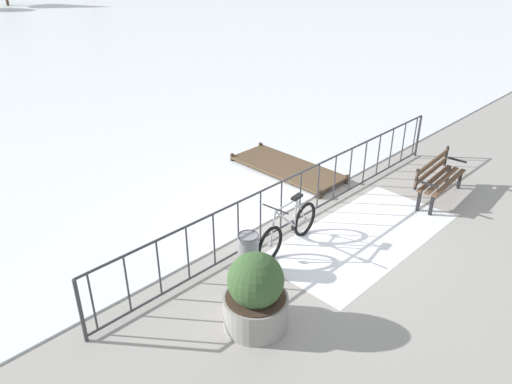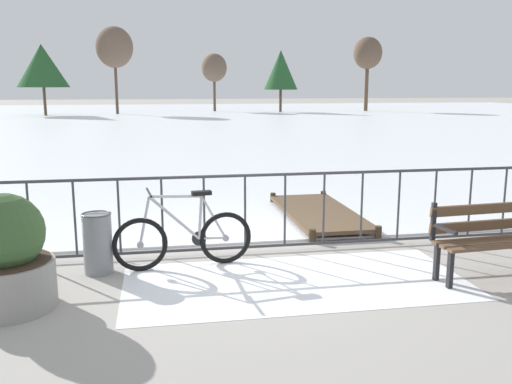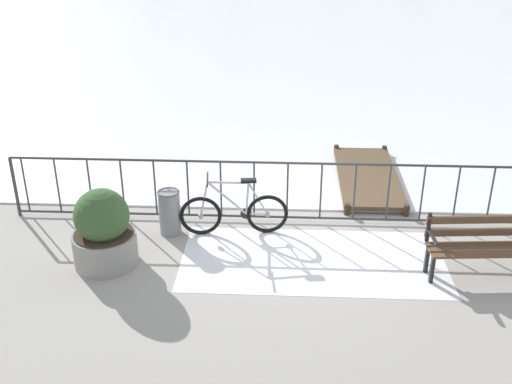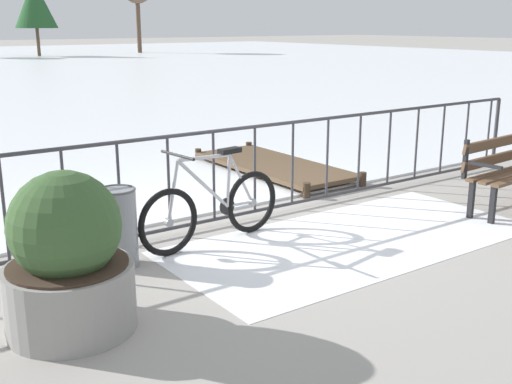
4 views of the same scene
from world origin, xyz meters
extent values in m
plane|color=#9E9991|center=(0.00, 0.00, 0.00)|extent=(160.00, 160.00, 0.00)
cube|color=white|center=(0.00, 28.40, 0.01)|extent=(80.00, 56.00, 0.03)
cube|color=white|center=(0.39, -1.20, 0.00)|extent=(3.89, 1.84, 0.01)
cylinder|color=#38383D|center=(0.00, 0.00, 1.05)|extent=(9.00, 0.04, 0.04)
cylinder|color=#38383D|center=(0.00, 0.00, 0.08)|extent=(9.00, 0.04, 0.04)
cylinder|color=#38383D|center=(-2.70, 0.00, 0.57)|extent=(0.03, 0.03, 0.97)
cylinder|color=#38383D|center=(-2.16, 0.00, 0.57)|extent=(0.03, 0.03, 0.97)
cylinder|color=#38383D|center=(-1.62, 0.00, 0.57)|extent=(0.03, 0.03, 0.97)
cylinder|color=#38383D|center=(-1.08, 0.00, 0.57)|extent=(0.03, 0.03, 0.97)
cylinder|color=#38383D|center=(-0.54, 0.00, 0.57)|extent=(0.03, 0.03, 0.97)
cylinder|color=#38383D|center=(0.00, 0.00, 0.57)|extent=(0.03, 0.03, 0.97)
cylinder|color=#38383D|center=(0.54, 0.00, 0.57)|extent=(0.03, 0.03, 0.97)
cylinder|color=#38383D|center=(1.08, 0.00, 0.57)|extent=(0.03, 0.03, 0.97)
cylinder|color=#38383D|center=(1.62, 0.00, 0.57)|extent=(0.03, 0.03, 0.97)
cylinder|color=#38383D|center=(2.16, 0.00, 0.57)|extent=(0.03, 0.03, 0.97)
cylinder|color=#38383D|center=(2.70, 0.00, 0.57)|extent=(0.03, 0.03, 0.97)
cylinder|color=#38383D|center=(3.24, 0.00, 0.57)|extent=(0.03, 0.03, 0.97)
cylinder|color=#38383D|center=(3.78, 0.00, 0.57)|extent=(0.03, 0.03, 0.97)
torus|color=black|center=(-0.31, -0.38, 0.33)|extent=(0.66, 0.13, 0.66)
cylinder|color=gray|center=(-0.31, -0.38, 0.33)|extent=(0.09, 0.07, 0.08)
torus|color=black|center=(-1.35, -0.50, 0.33)|extent=(0.66, 0.13, 0.66)
cylinder|color=gray|center=(-1.35, -0.50, 0.33)|extent=(0.09, 0.07, 0.08)
cylinder|color=#B2B2B7|center=(-0.62, -0.42, 0.62)|extent=(0.08, 0.04, 0.53)
cylinder|color=#B2B2B7|center=(-0.94, -0.45, 0.63)|extent=(0.61, 0.10, 0.59)
cylinder|color=#B2B2B7|center=(-0.92, -0.45, 0.90)|extent=(0.63, 0.10, 0.07)
cylinder|color=#B2B2B7|center=(-0.48, -0.40, 0.34)|extent=(0.34, 0.07, 0.05)
cylinder|color=#B2B2B7|center=(-0.46, -0.40, 0.61)|extent=(0.32, 0.06, 0.56)
cylinder|color=#B2B2B7|center=(-1.29, -0.49, 0.62)|extent=(0.16, 0.05, 0.59)
cube|color=black|center=(-0.60, -0.42, 0.92)|extent=(0.25, 0.13, 0.05)
cylinder|color=black|center=(-1.23, -0.48, 0.96)|extent=(0.08, 0.52, 0.03)
cylinder|color=black|center=(-0.64, -0.42, 0.35)|extent=(0.18, 0.04, 0.18)
cube|color=brown|center=(2.75, -1.35, 0.44)|extent=(1.60, 0.22, 0.04)
cube|color=brown|center=(2.76, -1.50, 0.44)|extent=(1.60, 0.22, 0.04)
cube|color=brown|center=(2.77, -1.66, 0.44)|extent=(1.60, 0.22, 0.04)
cube|color=brown|center=(2.74, -1.25, 0.58)|extent=(1.60, 0.18, 0.12)
cube|color=brown|center=(2.74, -1.25, 0.78)|extent=(1.60, 0.18, 0.12)
cube|color=black|center=(2.01, -1.69, 0.22)|extent=(0.05, 0.06, 0.44)
cube|color=black|center=(1.99, -1.43, 0.22)|extent=(0.05, 0.06, 0.44)
cube|color=black|center=(1.98, -1.31, 0.67)|extent=(0.05, 0.05, 0.45)
cube|color=black|center=(2.00, -1.56, 0.64)|extent=(0.07, 0.40, 0.04)
cylinder|color=gray|center=(-2.63, -1.42, 0.24)|extent=(0.92, 0.92, 0.49)
cylinder|color=#38281E|center=(-2.63, -1.42, 0.50)|extent=(0.85, 0.85, 0.02)
sphere|color=#38562D|center=(-2.63, -1.42, 0.78)|extent=(0.79, 0.79, 0.79)
cylinder|color=gray|center=(-1.85, -0.47, 0.36)|extent=(0.34, 0.34, 0.72)
torus|color=#494A4E|center=(-1.85, -0.47, 0.72)|extent=(0.35, 0.35, 0.02)
cube|color=brown|center=(1.51, 1.65, 0.12)|extent=(1.10, 2.70, 0.06)
cylinder|color=#3C2E20|center=(1.01, 0.30, 0.10)|extent=(0.10, 0.10, 0.20)
cylinder|color=#3C2E20|center=(2.00, 0.30, 0.10)|extent=(0.10, 0.10, 0.20)
cylinder|color=#3C2E20|center=(1.01, 3.00, 0.10)|extent=(0.10, 0.10, 0.20)
cylinder|color=#3C2E20|center=(2.00, 3.00, 0.10)|extent=(0.10, 0.10, 0.20)
cylinder|color=brown|center=(8.79, 36.83, 1.51)|extent=(0.21, 0.21, 3.02)
cone|color=#235128|center=(8.79, 36.83, 3.36)|extent=(2.70, 2.70, 3.08)
cylinder|color=brown|center=(-8.89, 34.94, 1.68)|extent=(0.20, 0.20, 3.36)
cone|color=#235128|center=(-8.89, 34.94, 3.51)|extent=(3.60, 3.60, 2.99)
cylinder|color=brown|center=(-3.95, 36.23, 2.05)|extent=(0.21, 0.21, 4.10)
ellipsoid|color=brown|center=(-3.95, 36.23, 4.92)|extent=(2.73, 2.73, 3.00)
cylinder|color=brown|center=(16.32, 37.56, 2.03)|extent=(0.31, 0.31, 4.06)
ellipsoid|color=brown|center=(16.32, 37.56, 4.77)|extent=(2.37, 2.37, 2.61)
cylinder|color=brown|center=(3.73, 39.19, 1.47)|extent=(0.22, 0.22, 2.94)
ellipsoid|color=brown|center=(3.73, 39.19, 3.56)|extent=(2.08, 2.08, 2.28)
camera|label=1|loc=(-6.46, -5.23, 4.97)|focal=34.74mm
camera|label=2|loc=(-1.12, -7.01, 2.22)|focal=38.75mm
camera|label=3|loc=(-0.06, -9.05, 4.88)|focal=43.48mm
camera|label=4|loc=(-3.95, -5.57, 2.15)|focal=43.95mm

